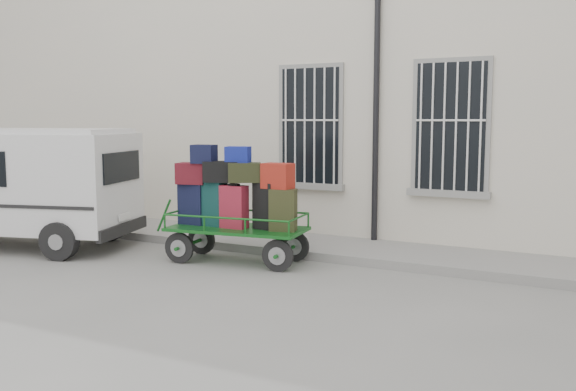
{
  "coord_description": "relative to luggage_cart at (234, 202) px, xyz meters",
  "views": [
    {
      "loc": [
        5.06,
        -8.19,
        2.38
      ],
      "look_at": [
        0.16,
        1.0,
        1.14
      ],
      "focal_mm": 40.0,
      "sensor_mm": 36.0,
      "label": 1
    }
  ],
  "objects": [
    {
      "name": "luggage_cart",
      "position": [
        0.0,
        0.0,
        0.0
      ],
      "size": [
        2.72,
        1.33,
        1.96
      ],
      "rotation": [
        0.0,
        0.0,
        0.14
      ],
      "color": "black",
      "rests_on": "ground"
    },
    {
      "name": "van",
      "position": [
        -4.29,
        -0.82,
        0.25
      ],
      "size": [
        4.7,
        2.97,
        2.21
      ],
      "rotation": [
        0.0,
        0.0,
        0.28
      ],
      "color": "silver",
      "rests_on": "ground"
    },
    {
      "name": "building",
      "position": [
        0.7,
        4.81,
        1.99
      ],
      "size": [
        24.0,
        5.15,
        6.0
      ],
      "color": "beige",
      "rests_on": "ground"
    },
    {
      "name": "sidewalk",
      "position": [
        0.69,
        1.52,
        -0.94
      ],
      "size": [
        24.0,
        1.7,
        0.15
      ],
      "primitive_type": "cube",
      "color": "gray",
      "rests_on": "ground"
    },
    {
      "name": "ground",
      "position": [
        0.69,
        -0.68,
        -1.01
      ],
      "size": [
        80.0,
        80.0,
        0.0
      ],
      "primitive_type": "plane",
      "color": "slate",
      "rests_on": "ground"
    }
  ]
}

